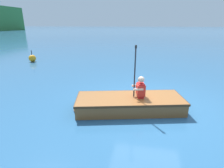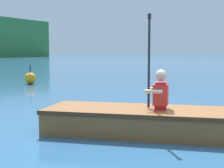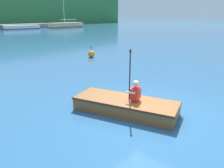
% 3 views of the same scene
% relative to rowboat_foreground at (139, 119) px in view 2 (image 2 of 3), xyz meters
% --- Properties ---
extents(ground_plane, '(300.00, 300.00, 0.00)m').
position_rel_rowboat_foreground_xyz_m(ground_plane, '(0.44, -0.61, -0.22)').
color(ground_plane, '#28567F').
extents(rowboat_foreground, '(1.74, 3.10, 0.38)m').
position_rel_rowboat_foreground_xyz_m(rowboat_foreground, '(0.00, 0.00, 0.00)').
color(rowboat_foreground, brown).
rests_on(rowboat_foreground, ground).
extents(person_paddler, '(0.41, 0.39, 1.41)m').
position_rel_rowboat_foreground_xyz_m(person_paddler, '(0.08, -0.31, 0.44)').
color(person_paddler, red).
rests_on(person_paddler, rowboat_foreground).
extents(channel_buoy, '(0.44, 0.44, 0.72)m').
position_rel_rowboat_foreground_xyz_m(channel_buoy, '(5.31, 6.73, 0.00)').
color(channel_buoy, orange).
rests_on(channel_buoy, ground).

